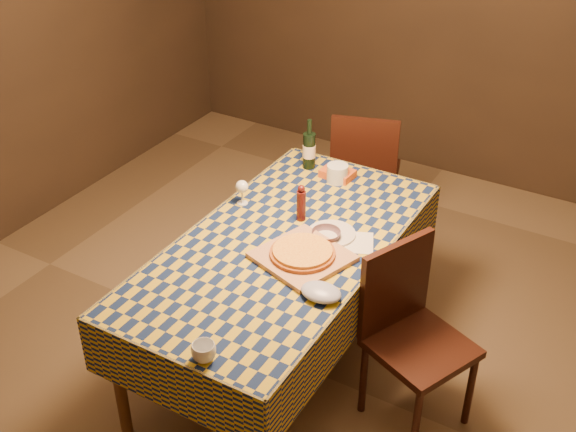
{
  "coord_description": "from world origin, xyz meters",
  "views": [
    {
      "loc": [
        1.48,
        -2.49,
        2.76
      ],
      "look_at": [
        0.0,
        0.05,
        0.9
      ],
      "focal_mm": 45.0,
      "sensor_mm": 36.0,
      "label": 1
    }
  ],
  "objects_px": {
    "white_plate": "(331,234)",
    "chair_far": "(365,169)",
    "bowl": "(326,235)",
    "dining_table": "(283,256)",
    "cutting_board": "(302,257)",
    "chair_right": "(410,326)",
    "pizza": "(303,252)",
    "wine_bottle": "(309,150)"
  },
  "relations": [
    {
      "from": "chair_far",
      "to": "chair_right",
      "type": "relative_size",
      "value": 1.0
    },
    {
      "from": "dining_table",
      "to": "bowl",
      "type": "xyz_separation_m",
      "value": [
        0.16,
        0.14,
        0.1
      ]
    },
    {
      "from": "dining_table",
      "to": "cutting_board",
      "type": "xyz_separation_m",
      "value": [
        0.15,
        -0.07,
        0.09
      ]
    },
    {
      "from": "cutting_board",
      "to": "chair_far",
      "type": "bearing_deg",
      "value": 102.42
    },
    {
      "from": "wine_bottle",
      "to": "white_plate",
      "type": "bearing_deg",
      "value": -52.19
    },
    {
      "from": "cutting_board",
      "to": "white_plate",
      "type": "bearing_deg",
      "value": 84.27
    },
    {
      "from": "dining_table",
      "to": "chair_right",
      "type": "distance_m",
      "value": 0.7
    },
    {
      "from": "pizza",
      "to": "cutting_board",
      "type": "bearing_deg",
      "value": 180.0
    },
    {
      "from": "wine_bottle",
      "to": "chair_right",
      "type": "bearing_deg",
      "value": -37.75
    },
    {
      "from": "dining_table",
      "to": "cutting_board",
      "type": "distance_m",
      "value": 0.18
    },
    {
      "from": "dining_table",
      "to": "cutting_board",
      "type": "height_order",
      "value": "cutting_board"
    },
    {
      "from": "chair_far",
      "to": "pizza",
      "type": "bearing_deg",
      "value": -77.58
    },
    {
      "from": "chair_far",
      "to": "chair_right",
      "type": "distance_m",
      "value": 1.54
    },
    {
      "from": "dining_table",
      "to": "chair_far",
      "type": "bearing_deg",
      "value": 96.82
    },
    {
      "from": "dining_table",
      "to": "white_plate",
      "type": "xyz_separation_m",
      "value": [
        0.17,
        0.18,
        0.08
      ]
    },
    {
      "from": "white_plate",
      "to": "chair_far",
      "type": "bearing_deg",
      "value": 106.25
    },
    {
      "from": "dining_table",
      "to": "bowl",
      "type": "height_order",
      "value": "bowl"
    },
    {
      "from": "bowl",
      "to": "chair_far",
      "type": "bearing_deg",
      "value": 105.35
    },
    {
      "from": "chair_right",
      "to": "pizza",
      "type": "bearing_deg",
      "value": -171.15
    },
    {
      "from": "dining_table",
      "to": "pizza",
      "type": "height_order",
      "value": "pizza"
    },
    {
      "from": "dining_table",
      "to": "white_plate",
      "type": "height_order",
      "value": "white_plate"
    },
    {
      "from": "pizza",
      "to": "chair_far",
      "type": "height_order",
      "value": "chair_far"
    },
    {
      "from": "chair_far",
      "to": "chair_right",
      "type": "height_order",
      "value": "same"
    },
    {
      "from": "bowl",
      "to": "dining_table",
      "type": "bearing_deg",
      "value": -139.6
    },
    {
      "from": "white_plate",
      "to": "chair_far",
      "type": "xyz_separation_m",
      "value": [
        -0.33,
        1.13,
        -0.25
      ]
    },
    {
      "from": "pizza",
      "to": "chair_far",
      "type": "xyz_separation_m",
      "value": [
        -0.3,
        1.38,
        -0.29
      ]
    },
    {
      "from": "chair_far",
      "to": "dining_table",
      "type": "bearing_deg",
      "value": -83.18
    },
    {
      "from": "bowl",
      "to": "chair_far",
      "type": "xyz_separation_m",
      "value": [
        -0.32,
        1.17,
        -0.27
      ]
    },
    {
      "from": "cutting_board",
      "to": "wine_bottle",
      "type": "bearing_deg",
      "value": 116.89
    },
    {
      "from": "wine_bottle",
      "to": "chair_far",
      "type": "distance_m",
      "value": 0.67
    },
    {
      "from": "bowl",
      "to": "wine_bottle",
      "type": "relative_size",
      "value": 0.48
    },
    {
      "from": "dining_table",
      "to": "white_plate",
      "type": "relative_size",
      "value": 7.65
    },
    {
      "from": "cutting_board",
      "to": "bowl",
      "type": "distance_m",
      "value": 0.21
    },
    {
      "from": "chair_far",
      "to": "cutting_board",
      "type": "bearing_deg",
      "value": -77.58
    },
    {
      "from": "bowl",
      "to": "chair_right",
      "type": "relative_size",
      "value": 0.15
    },
    {
      "from": "wine_bottle",
      "to": "chair_far",
      "type": "bearing_deg",
      "value": 78.9
    },
    {
      "from": "wine_bottle",
      "to": "white_plate",
      "type": "xyz_separation_m",
      "value": [
        0.44,
        -0.56,
        -0.1
      ]
    },
    {
      "from": "wine_bottle",
      "to": "dining_table",
      "type": "bearing_deg",
      "value": -70.39
    },
    {
      "from": "wine_bottle",
      "to": "pizza",
      "type": "bearing_deg",
      "value": -63.11
    },
    {
      "from": "dining_table",
      "to": "bowl",
      "type": "distance_m",
      "value": 0.24
    },
    {
      "from": "cutting_board",
      "to": "bowl",
      "type": "height_order",
      "value": "bowl"
    },
    {
      "from": "cutting_board",
      "to": "bowl",
      "type": "xyz_separation_m",
      "value": [
        0.02,
        0.21,
        0.01
      ]
    }
  ]
}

